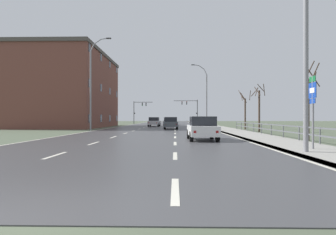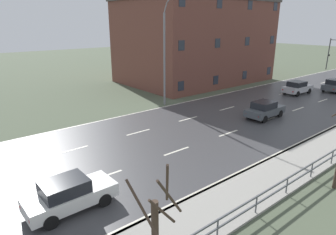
{
  "view_description": "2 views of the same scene",
  "coord_description": "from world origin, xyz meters",
  "px_view_note": "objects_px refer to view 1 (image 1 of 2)",
  "views": [
    {
      "loc": [
        2.33,
        -4.0,
        1.49
      ],
      "look_at": [
        0.84,
        58.08,
        1.53
      ],
      "focal_mm": 31.61,
      "sensor_mm": 36.0,
      "label": 1
    },
    {
      "loc": [
        16.23,
        11.53,
        8.38
      ],
      "look_at": [
        0.0,
        24.74,
        1.61
      ],
      "focal_mm": 31.61,
      "sensor_mm": 36.0,
      "label": 2
    }
  ],
  "objects_px": {
    "car_near_right": "(169,121)",
    "car_far_right": "(171,123)",
    "highway_sign": "(313,103)",
    "car_near_left": "(202,128)",
    "traffic_signal_left": "(139,108)",
    "street_lamp_midground": "(206,96)",
    "brick_building": "(62,91)",
    "street_lamp_foreground": "(301,23)",
    "street_lamp_left_bank": "(92,85)",
    "traffic_signal_right": "(191,107)",
    "car_far_left": "(171,121)",
    "car_mid_centre": "(154,122)"
  },
  "relations": [
    {
      "from": "highway_sign",
      "to": "car_near_right",
      "type": "distance_m",
      "value": 42.56
    },
    {
      "from": "car_near_left",
      "to": "highway_sign",
      "type": "bearing_deg",
      "value": -57.33
    },
    {
      "from": "street_lamp_foreground",
      "to": "car_far_right",
      "type": "distance_m",
      "value": 27.59
    },
    {
      "from": "car_near_left",
      "to": "brick_building",
      "type": "bearing_deg",
      "value": 125.0
    },
    {
      "from": "highway_sign",
      "to": "brick_building",
      "type": "height_order",
      "value": "brick_building"
    },
    {
      "from": "traffic_signal_left",
      "to": "car_near_left",
      "type": "relative_size",
      "value": 1.35
    },
    {
      "from": "highway_sign",
      "to": "car_mid_centre",
      "type": "relative_size",
      "value": 0.8
    },
    {
      "from": "highway_sign",
      "to": "car_near_left",
      "type": "relative_size",
      "value": 0.81
    },
    {
      "from": "street_lamp_left_bank",
      "to": "car_far_left",
      "type": "distance_m",
      "value": 29.72
    },
    {
      "from": "car_far_left",
      "to": "brick_building",
      "type": "height_order",
      "value": "brick_building"
    },
    {
      "from": "traffic_signal_right",
      "to": "car_near_right",
      "type": "height_order",
      "value": "traffic_signal_right"
    },
    {
      "from": "traffic_signal_left",
      "to": "car_near_left",
      "type": "height_order",
      "value": "traffic_signal_left"
    },
    {
      "from": "street_lamp_left_bank",
      "to": "brick_building",
      "type": "bearing_deg",
      "value": 124.2
    },
    {
      "from": "street_lamp_foreground",
      "to": "car_near_right",
      "type": "xyz_separation_m",
      "value": [
        -6.3,
        43.03,
        -4.51
      ]
    },
    {
      "from": "car_far_right",
      "to": "highway_sign",
      "type": "bearing_deg",
      "value": -76.62
    },
    {
      "from": "car_near_left",
      "to": "car_mid_centre",
      "type": "xyz_separation_m",
      "value": [
        -5.35,
        30.54,
        0.0
      ]
    },
    {
      "from": "car_near_right",
      "to": "car_far_right",
      "type": "distance_m",
      "value": 16.42
    },
    {
      "from": "street_lamp_foreground",
      "to": "car_near_right",
      "type": "distance_m",
      "value": 43.73
    },
    {
      "from": "traffic_signal_left",
      "to": "car_mid_centre",
      "type": "height_order",
      "value": "traffic_signal_left"
    },
    {
      "from": "street_lamp_foreground",
      "to": "street_lamp_left_bank",
      "type": "xyz_separation_m",
      "value": [
        -14.85,
        22.43,
        0.02
      ]
    },
    {
      "from": "highway_sign",
      "to": "street_lamp_midground",
      "type": "bearing_deg",
      "value": 91.53
    },
    {
      "from": "car_near_right",
      "to": "car_mid_centre",
      "type": "xyz_separation_m",
      "value": [
        -2.33,
        -5.02,
        0.0
      ]
    },
    {
      "from": "traffic_signal_right",
      "to": "car_near_left",
      "type": "height_order",
      "value": "traffic_signal_right"
    },
    {
      "from": "traffic_signal_right",
      "to": "street_lamp_left_bank",
      "type": "bearing_deg",
      "value": -109.27
    },
    {
      "from": "highway_sign",
      "to": "car_near_right",
      "type": "xyz_separation_m",
      "value": [
        -7.28,
        41.91,
        -1.34
      ]
    },
    {
      "from": "car_near_right",
      "to": "car_far_right",
      "type": "bearing_deg",
      "value": -87.41
    },
    {
      "from": "car_far_right",
      "to": "brick_building",
      "type": "bearing_deg",
      "value": 154.5
    },
    {
      "from": "car_near_right",
      "to": "car_far_right",
      "type": "height_order",
      "value": "same"
    },
    {
      "from": "car_far_left",
      "to": "traffic_signal_right",
      "type": "bearing_deg",
      "value": 70.22
    },
    {
      "from": "street_lamp_midground",
      "to": "traffic_signal_right",
      "type": "distance_m",
      "value": 24.62
    },
    {
      "from": "car_near_right",
      "to": "brick_building",
      "type": "height_order",
      "value": "brick_building"
    },
    {
      "from": "street_lamp_left_bank",
      "to": "traffic_signal_left",
      "type": "bearing_deg",
      "value": 88.91
    },
    {
      "from": "car_far_right",
      "to": "car_near_left",
      "type": "bearing_deg",
      "value": -84.17
    },
    {
      "from": "street_lamp_foreground",
      "to": "street_lamp_left_bank",
      "type": "height_order",
      "value": "street_lamp_foreground"
    },
    {
      "from": "traffic_signal_right",
      "to": "traffic_signal_left",
      "type": "height_order",
      "value": "traffic_signal_right"
    },
    {
      "from": "car_near_right",
      "to": "car_far_left",
      "type": "relative_size",
      "value": 0.98
    },
    {
      "from": "car_far_right",
      "to": "street_lamp_left_bank",
      "type": "bearing_deg",
      "value": -156.69
    },
    {
      "from": "street_lamp_midground",
      "to": "car_near_left",
      "type": "relative_size",
      "value": 2.52
    },
    {
      "from": "street_lamp_foreground",
      "to": "car_far_right",
      "type": "relative_size",
      "value": 2.64
    },
    {
      "from": "street_lamp_foreground",
      "to": "car_near_right",
      "type": "bearing_deg",
      "value": 98.32
    },
    {
      "from": "car_near_left",
      "to": "car_far_left",
      "type": "xyz_separation_m",
      "value": [
        -2.58,
        42.92,
        0.0
      ]
    },
    {
      "from": "traffic_signal_left",
      "to": "brick_building",
      "type": "relative_size",
      "value": 0.27
    },
    {
      "from": "traffic_signal_right",
      "to": "car_mid_centre",
      "type": "relative_size",
      "value": 1.43
    },
    {
      "from": "street_lamp_left_bank",
      "to": "traffic_signal_right",
      "type": "bearing_deg",
      "value": 70.73
    },
    {
      "from": "street_lamp_left_bank",
      "to": "car_far_right",
      "type": "relative_size",
      "value": 2.64
    },
    {
      "from": "car_near_left",
      "to": "car_far_left",
      "type": "height_order",
      "value": "same"
    },
    {
      "from": "car_near_right",
      "to": "car_mid_centre",
      "type": "bearing_deg",
      "value": -114.61
    },
    {
      "from": "highway_sign",
      "to": "car_mid_centre",
      "type": "bearing_deg",
      "value": 104.6
    },
    {
      "from": "street_lamp_foreground",
      "to": "street_lamp_left_bank",
      "type": "relative_size",
      "value": 1.0
    },
    {
      "from": "street_lamp_foreground",
      "to": "car_far_right",
      "type": "bearing_deg",
      "value": 101.93
    }
  ]
}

